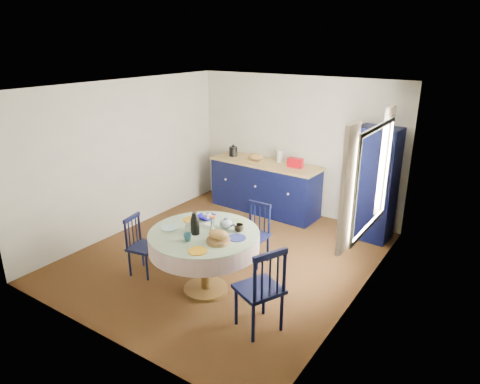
# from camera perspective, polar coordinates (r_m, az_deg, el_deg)

# --- Properties ---
(floor) EXTENTS (4.50, 4.50, 0.00)m
(floor) POSITION_cam_1_polar(r_m,az_deg,el_deg) (6.52, -1.90, -8.52)
(floor) COLOR black
(floor) RESTS_ON ground
(ceiling) EXTENTS (4.50, 4.50, 0.00)m
(ceiling) POSITION_cam_1_polar(r_m,az_deg,el_deg) (5.78, -2.19, 13.90)
(ceiling) COLOR white
(ceiling) RESTS_ON wall_back
(wall_back) EXTENTS (4.00, 0.02, 2.50)m
(wall_back) POSITION_cam_1_polar(r_m,az_deg,el_deg) (7.90, 7.55, 6.12)
(wall_back) COLOR beige
(wall_back) RESTS_ON floor
(wall_left) EXTENTS (0.02, 4.50, 2.50)m
(wall_left) POSITION_cam_1_polar(r_m,az_deg,el_deg) (7.33, -14.90, 4.57)
(wall_left) COLOR beige
(wall_left) RESTS_ON floor
(wall_right) EXTENTS (0.02, 4.50, 2.50)m
(wall_right) POSITION_cam_1_polar(r_m,az_deg,el_deg) (5.19, 16.25, -1.80)
(wall_right) COLOR beige
(wall_right) RESTS_ON floor
(window) EXTENTS (0.10, 1.74, 1.45)m
(window) POSITION_cam_1_polar(r_m,az_deg,el_deg) (5.39, 17.05, 2.00)
(window) COLOR white
(window) RESTS_ON wall_right
(kitchen_counter) EXTENTS (2.16, 0.76, 1.19)m
(kitchen_counter) POSITION_cam_1_polar(r_m,az_deg,el_deg) (8.02, 3.31, 0.80)
(kitchen_counter) COLOR black
(kitchen_counter) RESTS_ON floor
(pantry_cabinet) EXTENTS (0.67, 0.49, 1.83)m
(pantry_cabinet) POSITION_cam_1_polar(r_m,az_deg,el_deg) (7.09, 17.47, 0.96)
(pantry_cabinet) COLOR black
(pantry_cabinet) RESTS_ON floor
(dining_table) EXTENTS (1.38, 1.38, 1.12)m
(dining_table) POSITION_cam_1_polar(r_m,az_deg,el_deg) (5.37, -4.73, -6.60)
(dining_table) COLOR brown
(dining_table) RESTS_ON floor
(chair_left) EXTENTS (0.42, 0.43, 0.83)m
(chair_left) POSITION_cam_1_polar(r_m,az_deg,el_deg) (6.06, -13.02, -6.90)
(chair_left) COLOR black
(chair_left) RESTS_ON floor
(chair_far) EXTENTS (0.40, 0.38, 0.88)m
(chair_far) POSITION_cam_1_polar(r_m,az_deg,el_deg) (6.18, 1.97, -5.54)
(chair_far) COLOR black
(chair_far) RESTS_ON floor
(chair_right) EXTENTS (0.60, 0.61, 1.04)m
(chair_right) POSITION_cam_1_polar(r_m,az_deg,el_deg) (4.77, 2.86, -12.75)
(chair_right) COLOR black
(chair_right) RESTS_ON floor
(mug_a) EXTENTS (0.12, 0.12, 0.10)m
(mug_a) POSITION_cam_1_polar(r_m,az_deg,el_deg) (5.35, -6.68, -4.69)
(mug_a) COLOR silver
(mug_a) RESTS_ON dining_table
(mug_b) EXTENTS (0.10, 0.10, 0.09)m
(mug_b) POSITION_cam_1_polar(r_m,az_deg,el_deg) (5.10, -7.00, -6.03)
(mug_b) COLOR #316975
(mug_b) RESTS_ON dining_table
(mug_c) EXTENTS (0.12, 0.12, 0.09)m
(mug_c) POSITION_cam_1_polar(r_m,az_deg,el_deg) (5.30, -0.14, -4.82)
(mug_c) COLOR black
(mug_c) RESTS_ON dining_table
(mug_d) EXTENTS (0.11, 0.11, 0.10)m
(mug_d) POSITION_cam_1_polar(r_m,az_deg,el_deg) (5.63, -4.48, -3.31)
(mug_d) COLOR silver
(mug_d) RESTS_ON dining_table
(cobalt_bowl) EXTENTS (0.23, 0.23, 0.06)m
(cobalt_bowl) POSITION_cam_1_polar(r_m,az_deg,el_deg) (5.68, -4.55, -3.37)
(cobalt_bowl) COLOR #0D0775
(cobalt_bowl) RESTS_ON dining_table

